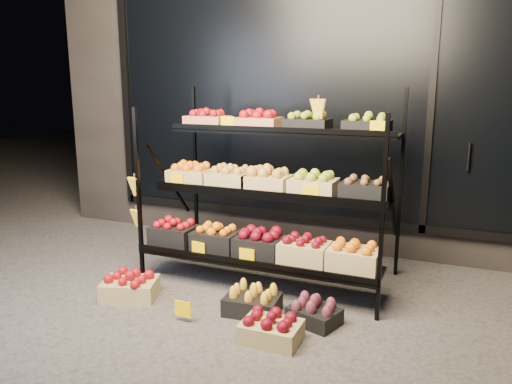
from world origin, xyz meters
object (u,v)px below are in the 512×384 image
at_px(floor_crate_left, 130,286).
at_px(floor_crate_midright, 271,328).
at_px(floor_crate_midleft, 252,301).
at_px(display_rack, 267,192).

height_order(floor_crate_left, floor_crate_midright, floor_crate_left).
bearing_deg(floor_crate_midleft, floor_crate_left, -177.95).
bearing_deg(floor_crate_midright, floor_crate_left, 170.49).
distance_m(display_rack, floor_crate_midleft, 0.97).
bearing_deg(floor_crate_midright, display_rack, 112.98).
relative_size(floor_crate_midleft, floor_crate_midright, 1.08).
distance_m(floor_crate_left, floor_crate_midright, 1.32).
xyz_separation_m(display_rack, floor_crate_midright, (0.43, -1.01, -0.69)).
relative_size(floor_crate_left, floor_crate_midright, 1.28).
xyz_separation_m(floor_crate_left, floor_crate_midright, (1.30, -0.21, -0.01)).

